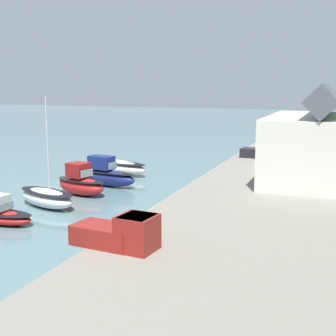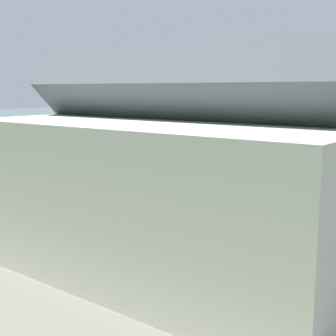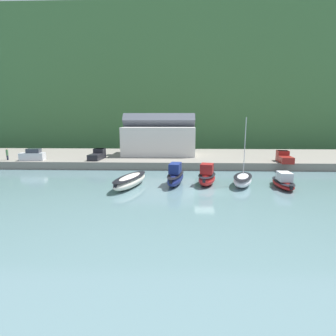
{
  "view_description": "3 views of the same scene",
  "coord_description": "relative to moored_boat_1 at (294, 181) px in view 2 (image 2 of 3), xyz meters",
  "views": [
    {
      "loc": [
        37.08,
        25.61,
        10.01
      ],
      "look_at": [
        -1.75,
        10.95,
        2.62
      ],
      "focal_mm": 50.0,
      "sensor_mm": 36.0,
      "label": 1
    },
    {
      "loc": [
        -18.31,
        38.69,
        8.47
      ],
      "look_at": [
        2.66,
        11.69,
        2.68
      ],
      "focal_mm": 50.0,
      "sensor_mm": 36.0,
      "label": 2
    },
    {
      "loc": [
        -3.56,
        -31.97,
        8.99
      ],
      "look_at": [
        -4.9,
        7.18,
        1.57
      ],
      "focal_mm": 28.0,
      "sensor_mm": 36.0,
      "label": 3
    }
  ],
  "objects": [
    {
      "name": "moored_boat_4",
      "position": [
        14.25,
        -1.21,
        -0.38
      ],
      "size": [
        2.47,
        6.19,
        2.11
      ],
      "rotation": [
        0.0,
        0.0,
        -0.05
      ],
      "color": "red",
      "rests_on": "ground_plane"
    },
    {
      "name": "harbor_clubhouse",
      "position": [
        -3.65,
        20.51,
        3.5
      ],
      "size": [
        15.09,
        9.54,
        8.71
      ],
      "color": "silver",
      "rests_on": "quay_promenade"
    },
    {
      "name": "pickup_truck_0",
      "position": [
        19.23,
        11.46,
        1.08
      ],
      "size": [
        2.45,
        4.91,
        1.9
      ],
      "rotation": [
        0.0,
        0.0,
        -0.11
      ],
      "color": "maroon",
      "rests_on": "quay_promenade"
    },
    {
      "name": "quay_promenade",
      "position": [
        3.73,
        20.43,
        -0.43
      ],
      "size": [
        104.73,
        21.44,
        1.39
      ],
      "color": "gray",
      "rests_on": "ground_plane"
    },
    {
      "name": "ground_plane",
      "position": [
        3.73,
        -3.34,
        -1.13
      ],
      "size": [
        320.0,
        320.0,
        0.0
      ],
      "primitive_type": "plane",
      "color": "slate"
    },
    {
      "name": "moored_boat_1",
      "position": [
        0.0,
        0.0,
        0.0
      ],
      "size": [
        3.16,
        7.56,
        3.01
      ],
      "rotation": [
        0.0,
        0.0,
        -0.17
      ],
      "color": "navy",
      "rests_on": "ground_plane"
    },
    {
      "name": "moored_boat_2",
      "position": [
        4.31,
        -0.11,
        -0.02
      ],
      "size": [
        3.52,
        5.77,
        2.97
      ],
      "rotation": [
        0.0,
        0.0,
        -0.26
      ],
      "color": "red",
      "rests_on": "ground_plane"
    },
    {
      "name": "moored_boat_3",
      "position": [
        9.1,
        -0.47,
        -0.31
      ],
      "size": [
        4.3,
        6.68,
        9.16
      ],
      "rotation": [
        0.0,
        0.0,
        -0.34
      ],
      "color": "white",
      "rests_on": "ground_plane"
    }
  ]
}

